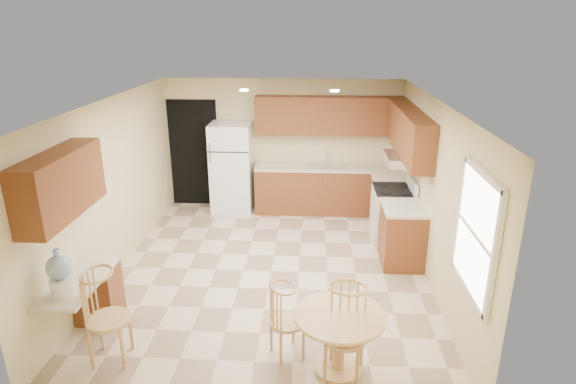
# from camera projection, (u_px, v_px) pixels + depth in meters

# --- Properties ---
(floor) EXTENTS (5.50, 5.50, 0.00)m
(floor) POSITION_uv_depth(u_px,v_px,m) (271.00, 271.00, 7.12)
(floor) COLOR beige
(floor) RESTS_ON ground
(ceiling) EXTENTS (4.50, 5.50, 0.02)m
(ceiling) POSITION_uv_depth(u_px,v_px,m) (269.00, 101.00, 6.29)
(ceiling) COLOR white
(ceiling) RESTS_ON wall_back
(wall_back) EXTENTS (4.50, 0.02, 2.50)m
(wall_back) POSITION_uv_depth(u_px,v_px,m) (283.00, 144.00, 9.29)
(wall_back) COLOR #C9B988
(wall_back) RESTS_ON floor
(wall_front) EXTENTS (4.50, 0.02, 2.50)m
(wall_front) POSITION_uv_depth(u_px,v_px,m) (241.00, 298.00, 4.12)
(wall_front) COLOR #C9B988
(wall_front) RESTS_ON floor
(wall_left) EXTENTS (0.02, 5.50, 2.50)m
(wall_left) POSITION_uv_depth(u_px,v_px,m) (112.00, 189.00, 6.82)
(wall_left) COLOR #C9B988
(wall_left) RESTS_ON floor
(wall_right) EXTENTS (0.02, 5.50, 2.50)m
(wall_right) POSITION_uv_depth(u_px,v_px,m) (433.00, 194.00, 6.59)
(wall_right) COLOR #C9B988
(wall_right) RESTS_ON floor
(doorway) EXTENTS (0.90, 0.02, 2.10)m
(doorway) POSITION_uv_depth(u_px,v_px,m) (194.00, 153.00, 9.44)
(doorway) COLOR black
(doorway) RESTS_ON floor
(base_cab_back) EXTENTS (2.75, 0.60, 0.87)m
(base_cab_back) POSITION_uv_depth(u_px,v_px,m) (327.00, 190.00, 9.24)
(base_cab_back) COLOR brown
(base_cab_back) RESTS_ON floor
(counter_back) EXTENTS (2.75, 0.63, 0.04)m
(counter_back) POSITION_uv_depth(u_px,v_px,m) (328.00, 167.00, 9.09)
(counter_back) COLOR beige
(counter_back) RESTS_ON base_cab_back
(base_cab_right_a) EXTENTS (0.60, 0.59, 0.87)m
(base_cab_right_a) POSITION_uv_depth(u_px,v_px,m) (388.00, 202.00, 8.62)
(base_cab_right_a) COLOR brown
(base_cab_right_a) RESTS_ON floor
(counter_right_a) EXTENTS (0.63, 0.59, 0.04)m
(counter_right_a) POSITION_uv_depth(u_px,v_px,m) (390.00, 178.00, 8.47)
(counter_right_a) COLOR beige
(counter_right_a) RESTS_ON base_cab_right_a
(base_cab_right_b) EXTENTS (0.60, 0.80, 0.87)m
(base_cab_right_b) POSITION_uv_depth(u_px,v_px,m) (402.00, 236.00, 7.25)
(base_cab_right_b) COLOR brown
(base_cab_right_b) RESTS_ON floor
(counter_right_b) EXTENTS (0.63, 0.80, 0.04)m
(counter_right_b) POSITION_uv_depth(u_px,v_px,m) (404.00, 208.00, 7.10)
(counter_right_b) COLOR beige
(counter_right_b) RESTS_ON base_cab_right_b
(upper_cab_back) EXTENTS (2.75, 0.33, 0.70)m
(upper_cab_back) POSITION_uv_depth(u_px,v_px,m) (329.00, 115.00, 8.89)
(upper_cab_back) COLOR brown
(upper_cab_back) RESTS_ON wall_back
(upper_cab_right) EXTENTS (0.33, 2.42, 0.70)m
(upper_cab_right) POSITION_uv_depth(u_px,v_px,m) (409.00, 132.00, 7.54)
(upper_cab_right) COLOR brown
(upper_cab_right) RESTS_ON wall_right
(upper_cab_left) EXTENTS (0.33, 1.40, 0.70)m
(upper_cab_left) POSITION_uv_depth(u_px,v_px,m) (61.00, 185.00, 5.11)
(upper_cab_left) COLOR brown
(upper_cab_left) RESTS_ON wall_left
(sink) EXTENTS (0.78, 0.44, 0.01)m
(sink) POSITION_uv_depth(u_px,v_px,m) (327.00, 166.00, 9.08)
(sink) COLOR silver
(sink) RESTS_ON counter_back
(range_hood) EXTENTS (0.50, 0.76, 0.14)m
(range_hood) POSITION_uv_depth(u_px,v_px,m) (402.00, 159.00, 7.66)
(range_hood) COLOR silver
(range_hood) RESTS_ON upper_cab_right
(desk_pedestal) EXTENTS (0.48, 0.42, 0.72)m
(desk_pedestal) POSITION_uv_depth(u_px,v_px,m) (98.00, 293.00, 5.86)
(desk_pedestal) COLOR brown
(desk_pedestal) RESTS_ON floor
(desk_top) EXTENTS (0.50, 1.20, 0.04)m
(desk_top) POSITION_uv_depth(u_px,v_px,m) (79.00, 281.00, 5.37)
(desk_top) COLOR beige
(desk_top) RESTS_ON desk_pedestal
(window) EXTENTS (0.06, 1.12, 1.30)m
(window) POSITION_uv_depth(u_px,v_px,m) (477.00, 234.00, 4.76)
(window) COLOR white
(window) RESTS_ON wall_right
(can_light_a) EXTENTS (0.14, 0.14, 0.02)m
(can_light_a) POSITION_uv_depth(u_px,v_px,m) (244.00, 90.00, 7.45)
(can_light_a) COLOR white
(can_light_a) RESTS_ON ceiling
(can_light_b) EXTENTS (0.14, 0.14, 0.02)m
(can_light_b) POSITION_uv_depth(u_px,v_px,m) (335.00, 91.00, 7.38)
(can_light_b) COLOR white
(can_light_b) RESTS_ON ceiling
(refrigerator) EXTENTS (0.76, 0.74, 1.72)m
(refrigerator) POSITION_uv_depth(u_px,v_px,m) (232.00, 168.00, 9.14)
(refrigerator) COLOR white
(refrigerator) RESTS_ON floor
(stove) EXTENTS (0.65, 0.76, 1.09)m
(stove) POSITION_uv_depth(u_px,v_px,m) (393.00, 214.00, 7.98)
(stove) COLOR white
(stove) RESTS_ON floor
(dining_table) EXTENTS (0.94, 0.94, 0.69)m
(dining_table) POSITION_uv_depth(u_px,v_px,m) (339.00, 334.00, 4.93)
(dining_table) COLOR tan
(dining_table) RESTS_ON floor
(chair_table_a) EXTENTS (0.38, 0.48, 0.85)m
(chair_table_a) POSITION_uv_depth(u_px,v_px,m) (287.00, 318.00, 5.10)
(chair_table_a) COLOR tan
(chair_table_a) RESTS_ON floor
(chair_table_b) EXTENTS (0.45, 0.47, 1.02)m
(chair_table_b) POSITION_uv_depth(u_px,v_px,m) (346.00, 331.00, 4.70)
(chair_table_b) COLOR tan
(chair_table_b) RESTS_ON floor
(chair_desk) EXTENTS (0.46, 0.59, 1.04)m
(chair_desk) POSITION_uv_depth(u_px,v_px,m) (103.00, 314.00, 4.97)
(chair_desk) COLOR tan
(chair_desk) RESTS_ON floor
(water_crock) EXTENTS (0.26, 0.26, 0.54)m
(water_crock) POSITION_uv_depth(u_px,v_px,m) (60.00, 275.00, 4.97)
(water_crock) COLOR white
(water_crock) RESTS_ON desk_top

